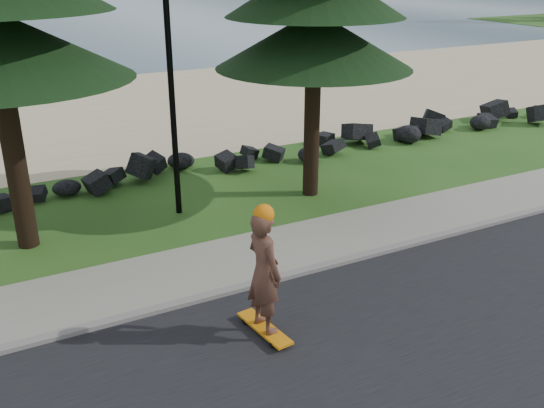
# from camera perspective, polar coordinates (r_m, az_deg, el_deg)

# --- Properties ---
(ground) EXTENTS (160.00, 160.00, 0.00)m
(ground) POSITION_cam_1_polar(r_m,az_deg,el_deg) (12.30, -3.70, -5.97)
(ground) COLOR #29561A
(ground) RESTS_ON ground
(road) EXTENTS (160.00, 7.00, 0.02)m
(road) POSITION_cam_1_polar(r_m,az_deg,el_deg) (9.05, 8.69, -17.90)
(road) COLOR black
(road) RESTS_ON ground
(kerb) EXTENTS (160.00, 0.20, 0.10)m
(kerb) POSITION_cam_1_polar(r_m,az_deg,el_deg) (11.56, -1.86, -7.63)
(kerb) COLOR gray
(kerb) RESTS_ON ground
(sidewalk) EXTENTS (160.00, 2.00, 0.08)m
(sidewalk) POSITION_cam_1_polar(r_m,az_deg,el_deg) (12.44, -4.09, -5.42)
(sidewalk) COLOR gray
(sidewalk) RESTS_ON ground
(beach_sand) EXTENTS (160.00, 15.00, 0.01)m
(beach_sand) POSITION_cam_1_polar(r_m,az_deg,el_deg) (25.49, -17.36, 8.12)
(beach_sand) COLOR #D4B48D
(beach_sand) RESTS_ON ground
(seawall_boulders) EXTENTS (60.00, 2.40, 1.10)m
(seawall_boulders) POSITION_cam_1_polar(r_m,az_deg,el_deg) (17.14, -11.42, 2.02)
(seawall_boulders) COLOR black
(seawall_boulders) RESTS_ON ground
(lamp_post) EXTENTS (0.25, 0.14, 8.14)m
(lamp_post) POSITION_cam_1_polar(r_m,az_deg,el_deg) (13.93, -9.74, 15.07)
(lamp_post) COLOR black
(lamp_post) RESTS_ON ground
(skateboarder) EXTENTS (0.58, 1.27, 2.31)m
(skateboarder) POSITION_cam_1_polar(r_m,az_deg,el_deg) (9.68, -0.75, -6.46)
(skateboarder) COLOR orange
(skateboarder) RESTS_ON ground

